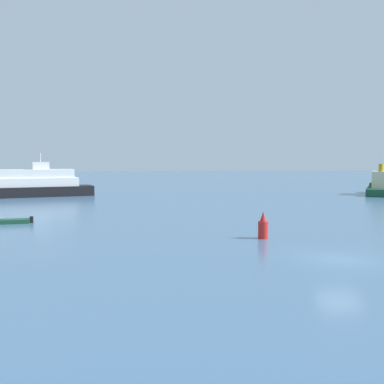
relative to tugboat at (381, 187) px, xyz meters
The scene contains 4 objects.
ground_plane 51.72m from the tugboat, 121.57° to the right, with size 400.00×400.00×0.00m, color #476B8E.
tugboat is the anchor object (origin of this frame).
white_riverboat 55.78m from the tugboat, behind, with size 20.90×10.48×6.61m.
channel_buoy_red 47.42m from the tugboat, 128.51° to the right, with size 0.70×0.70×1.90m.
Camera 1 is at (-10.84, -23.26, 5.49)m, focal length 41.63 mm.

